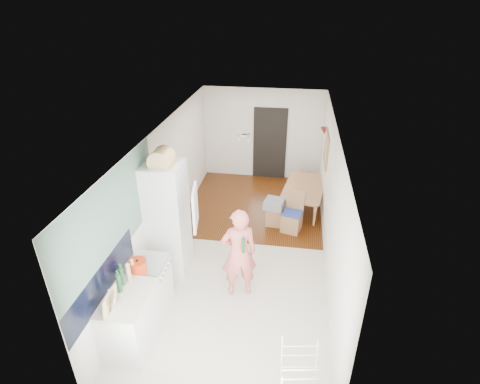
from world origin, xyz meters
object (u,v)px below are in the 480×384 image
(dining_chair, at_px, (292,212))
(person, at_px, (239,246))
(dining_table, at_px, (305,199))
(stool, at_px, (275,215))
(drying_rack, at_px, (298,381))

(dining_chair, bearing_deg, person, -96.91)
(dining_table, distance_m, stool, 1.07)
(stool, bearing_deg, person, -101.52)
(dining_chair, bearing_deg, dining_table, 90.56)
(stool, height_order, drying_rack, drying_rack)
(stool, bearing_deg, dining_table, 52.04)
(person, height_order, dining_table, person)
(dining_table, height_order, dining_chair, dining_chair)
(person, height_order, stool, person)
(person, relative_size, dining_chair, 2.11)
(dining_table, distance_m, dining_chair, 1.11)
(dining_chair, height_order, drying_rack, dining_chair)
(dining_table, relative_size, dining_chair, 1.49)
(person, bearing_deg, drying_rack, 101.11)
(person, xyz_separation_m, stool, (0.46, 2.26, -0.75))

